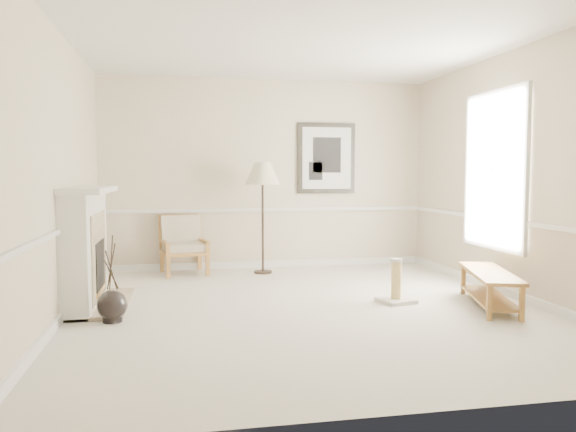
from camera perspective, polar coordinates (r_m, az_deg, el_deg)
The scene contains 8 objects.
ground at distance 6.17m, azimuth 1.79°, elevation -9.34°, with size 5.50×5.50×0.00m, color silver.
room at distance 6.12m, azimuth 2.95°, elevation 8.15°, with size 5.04×5.54×2.92m.
fireplace at distance 6.57m, azimuth -19.80°, elevation -3.06°, with size 0.64×1.64×1.31m.
floor_vase at distance 5.83m, azimuth -17.43°, elevation -8.73°, with size 0.29×0.29×0.86m.
armchair at distance 8.39m, azimuth -10.63°, elevation -2.61°, with size 0.74×0.78×0.85m.
floor_lamp at distance 8.17m, azimuth -2.59°, elevation 4.01°, with size 0.65×0.65×1.62m.
bench at distance 6.58m, azimuth 19.82°, elevation -6.43°, with size 0.78×1.42×0.39m.
scratching_post at distance 6.51m, azimuth 10.94°, elevation -7.27°, with size 0.43×0.43×0.50m.
Camera 1 is at (-1.33, -5.85, 1.45)m, focal length 35.00 mm.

